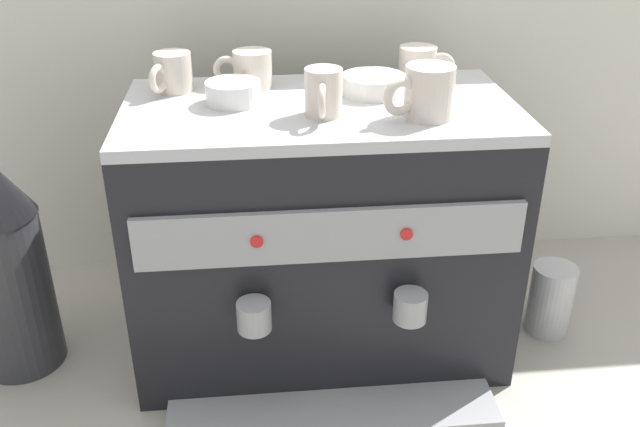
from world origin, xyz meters
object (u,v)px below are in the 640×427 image
Objects in this scene: ceramic_cup_4 at (427,92)px; ceramic_bowl_1 at (233,93)px; ceramic_bowl_0 at (373,85)px; espresso_machine at (320,233)px; ceramic_cup_0 at (172,72)px; ceramic_cup_1 at (420,64)px; milk_pitcher at (551,299)px; coffee_grinder at (2,261)px; ceramic_cup_3 at (323,93)px; ceramic_cup_2 at (250,69)px.

ceramic_bowl_1 is (-0.31, 0.10, -0.02)m from ceramic_cup_4.
ceramic_cup_4 reaches higher than ceramic_bowl_0.
ceramic_cup_0 is at bearing 158.36° from espresso_machine.
milk_pitcher is (0.27, -0.14, -0.45)m from ceramic_cup_1.
ceramic_cup_0 reaches higher than ceramic_bowl_0.
ceramic_cup_4 reaches higher than espresso_machine.
ceramic_bowl_1 is 0.52m from coffee_grinder.
coffee_grinder is (-0.77, -0.13, -0.30)m from ceramic_cup_1.
ceramic_cup_4 is 0.82× the size of milk_pitcher.
ceramic_cup_1 is 1.00× the size of ceramic_cup_3.
ceramic_cup_1 is at bearing 31.48° from espresso_machine.
ceramic_cup_4 is at bearing -5.59° from coffee_grinder.
espresso_machine is at bearing -43.54° from ceramic_cup_2.
milk_pitcher is at bearing -12.18° from ceramic_cup_2.
ceramic_cup_4 is (0.16, -0.02, 0.00)m from ceramic_cup_3.
ceramic_cup_2 is 0.72× the size of milk_pitcher.
ceramic_bowl_0 reaches higher than espresso_machine.
ceramic_cup_1 is at bearing 41.61° from ceramic_cup_3.
ceramic_cup_2 is 0.22m from ceramic_bowl_0.
ceramic_bowl_0 is at bearing -14.48° from ceramic_cup_2.
ceramic_cup_3 is at bearing -91.34° from espresso_machine.
ceramic_cup_1 is 1.08× the size of ceramic_bowl_1.
ceramic_cup_1 is 0.23× the size of coffee_grinder.
ceramic_bowl_1 is 0.21× the size of coffee_grinder.
espresso_machine is 6.93× the size of ceramic_cup_0.
ceramic_cup_0 is at bearing 18.59° from coffee_grinder.
ceramic_cup_4 is at bearing -26.23° from espresso_machine.
coffee_grinder reaches higher than milk_pitcher.
coffee_grinder is at bearing 179.54° from milk_pitcher.
ceramic_bowl_0 is at bearing -7.52° from ceramic_cup_0.
ceramic_cup_2 is at bearing -177.94° from ceramic_cup_1.
espresso_machine is 0.58m from coffee_grinder.
ceramic_cup_1 is (0.45, 0.02, -0.00)m from ceramic_cup_0.
ceramic_cup_1 is 0.90× the size of ceramic_bowl_0.
ceramic_cup_0 is 0.45m from ceramic_cup_1.
ceramic_cup_2 is at bearing 124.62° from ceramic_cup_3.
espresso_machine is 1.53× the size of coffee_grinder.
espresso_machine reaches higher than coffee_grinder.
ceramic_cup_0 is at bearing 156.53° from ceramic_cup_4.
ceramic_bowl_0 is (0.10, 0.05, 0.26)m from espresso_machine.
espresso_machine is 0.29m from ceramic_bowl_0.
ceramic_bowl_0 is at bearing 5.20° from coffee_grinder.
milk_pitcher is at bearing -26.97° from ceramic_cup_1.
ceramic_cup_1 is at bearing 80.03° from ceramic_cup_4.
ceramic_cup_1 is 0.31m from ceramic_cup_2.
ceramic_bowl_0 is (-0.10, -0.07, -0.02)m from ceramic_cup_1.
ceramic_cup_0 reaches higher than milk_pitcher.
espresso_machine is 0.36m from ceramic_cup_1.
ceramic_cup_4 reaches higher than milk_pitcher.
ceramic_bowl_1 is at bearing -109.75° from ceramic_cup_2.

